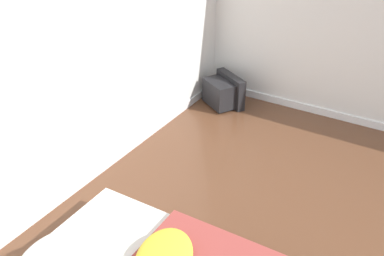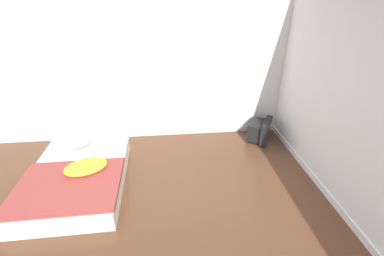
# 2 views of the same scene
# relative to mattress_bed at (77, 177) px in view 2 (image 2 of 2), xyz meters

# --- Properties ---
(wall_back) EXTENTS (7.76, 0.08, 2.60)m
(wall_back) POSITION_rel_mattress_bed_xyz_m (0.61, 1.34, 1.14)
(wall_back) COLOR white
(wall_back) RESTS_ON ground_plane
(mattress_bed) EXTENTS (1.27, 1.75, 0.38)m
(mattress_bed) POSITION_rel_mattress_bed_xyz_m (0.00, 0.00, 0.00)
(mattress_bed) COLOR silver
(mattress_bed) RESTS_ON ground_plane
(crt_tv) EXTENTS (0.54, 0.59, 0.39)m
(crt_tv) POSITION_rel_mattress_bed_xyz_m (2.89, 0.96, 0.04)
(crt_tv) COLOR black
(crt_tv) RESTS_ON ground_plane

